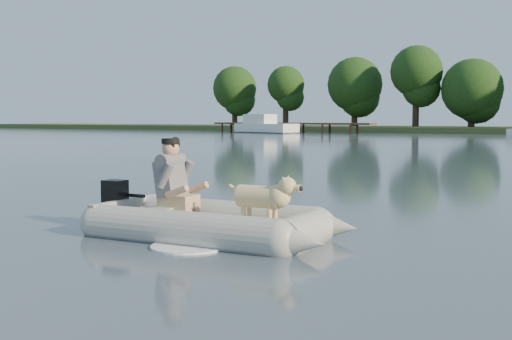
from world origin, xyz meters
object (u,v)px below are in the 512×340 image
Objects in this scene: dog at (259,201)px; cabin_cruiser at (266,124)px; dinghy at (214,193)px; man at (172,176)px; dock at (291,128)px.

cabin_cruiser reaches higher than dog.
dog is at bearing 4.57° from dinghy.
man is at bearing 175.76° from dinghy.
dock is at bearing 112.75° from man.
man is 1.38m from dog.
cabin_cruiser reaches higher than dock.
cabin_cruiser reaches higher than man.
dock is at bearing 113.97° from dog.
man is at bearing -63.61° from dock.
dog is 0.13× the size of cabin_cruiser.
dock reaches higher than dog.
cabin_cruiser is at bearing -123.43° from dock.
cabin_cruiser is at bearing 115.28° from man.
man is at bearing -180.00° from dog.
dinghy is at bearing -175.43° from dog.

